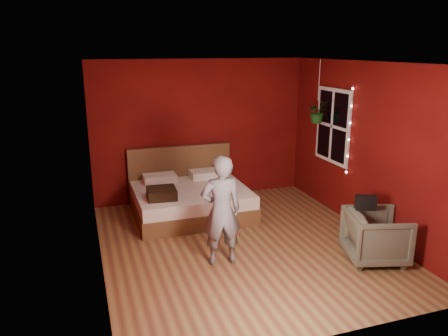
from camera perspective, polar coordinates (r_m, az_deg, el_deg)
The scene contains 10 objects.
floor at distance 6.51m, azimuth 2.50°, elevation -9.93°, with size 4.50×4.50×0.00m, color olive.
room_walls at distance 5.98m, azimuth 2.69°, elevation 4.75°, with size 4.04×4.54×2.62m.
window at distance 7.69m, azimuth 14.02°, elevation 5.36°, with size 0.05×0.97×1.27m.
fairy_lights at distance 7.25m, azimuth 16.06°, elevation 4.62°, with size 0.04×0.04×1.45m.
bed at distance 7.59m, azimuth -4.50°, elevation -3.93°, with size 1.91×1.62×1.05m.
person at distance 5.71m, azimuth -0.38°, elevation -5.61°, with size 0.54×0.35×1.48m, color slate.
armchair at distance 6.26m, azimuth 19.23°, elevation -8.42°, with size 0.74×0.76×0.69m, color #6C6C55.
handbag at distance 6.15m, azimuth 18.02°, elevation -4.30°, with size 0.27×0.13×0.19m, color black.
throw_pillow at distance 7.00m, azimuth -8.15°, elevation -3.29°, with size 0.45×0.45×0.16m, color black.
hanging_plant at distance 7.77m, azimuth 12.11°, elevation 7.21°, with size 0.38×0.33×1.08m.
Camera 1 is at (-2.14, -5.48, 2.80)m, focal length 35.00 mm.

